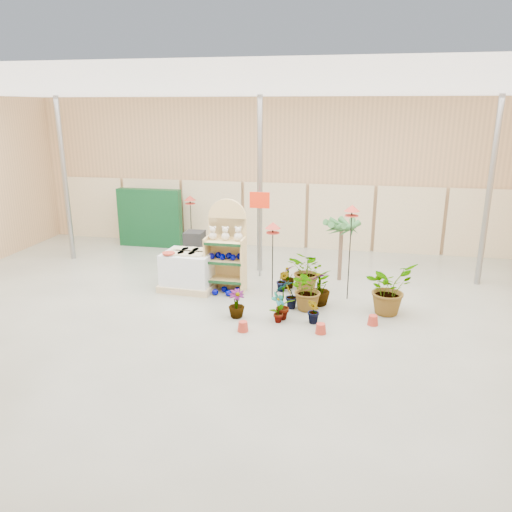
{
  "coord_description": "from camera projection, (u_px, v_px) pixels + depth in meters",
  "views": [
    {
      "loc": [
        2.4,
        -9.01,
        4.23
      ],
      "look_at": [
        0.3,
        1.5,
        1.0
      ],
      "focal_mm": 35.0,
      "sensor_mm": 36.0,
      "label": 1
    }
  ],
  "objects": [
    {
      "name": "room",
      "position": [
        236.0,
        207.0,
        10.34
      ],
      "size": [
        15.2,
        12.1,
        4.7
      ],
      "color": "gray",
      "rests_on": "ground"
    },
    {
      "name": "display_shelf",
      "position": [
        227.0,
        249.0,
        11.75
      ],
      "size": [
        0.91,
        0.58,
        2.18
      ],
      "rotation": [
        0.0,
        0.0,
        -0.0
      ],
      "color": "tan",
      "rests_on": "ground"
    },
    {
      "name": "teddy_bears",
      "position": [
        226.0,
        235.0,
        11.54
      ],
      "size": [
        0.8,
        0.2,
        0.33
      ],
      "color": "beige",
      "rests_on": "display_shelf"
    },
    {
      "name": "gazing_balls_shelf",
      "position": [
        226.0,
        256.0,
        11.67
      ],
      "size": [
        0.8,
        0.27,
        0.15
      ],
      "color": "#000279",
      "rests_on": "display_shelf"
    },
    {
      "name": "gazing_balls_floor",
      "position": [
        226.0,
        291.0,
        11.67
      ],
      "size": [
        0.63,
        0.39,
        0.15
      ],
      "color": "#000279",
      "rests_on": "ground"
    },
    {
      "name": "pallet_stack",
      "position": [
        189.0,
        270.0,
        11.95
      ],
      "size": [
        1.34,
        1.14,
        0.94
      ],
      "rotation": [
        0.0,
        0.0,
        -0.07
      ],
      "color": "#C6B085",
      "rests_on": "ground"
    },
    {
      "name": "charcoal_planters",
      "position": [
        192.0,
        252.0,
        13.56
      ],
      "size": [
        0.8,
        0.5,
        1.0
      ],
      "color": "black",
      "rests_on": "ground"
    },
    {
      "name": "trellis_stock",
      "position": [
        150.0,
        218.0,
        15.46
      ],
      "size": [
        2.0,
        0.3,
        1.8
      ],
      "primitive_type": "cube",
      "color": "#0B3B1A",
      "rests_on": "ground"
    },
    {
      "name": "offer_sign",
      "position": [
        260.0,
        217.0,
        12.45
      ],
      "size": [
        0.5,
        0.08,
        2.2
      ],
      "color": "gray",
      "rests_on": "ground"
    },
    {
      "name": "bird_table_front",
      "position": [
        273.0,
        228.0,
        10.89
      ],
      "size": [
        0.34,
        0.34,
        1.8
      ],
      "color": "black",
      "rests_on": "ground"
    },
    {
      "name": "bird_table_right",
      "position": [
        352.0,
        212.0,
        10.84
      ],
      "size": [
        0.34,
        0.34,
        2.18
      ],
      "color": "black",
      "rests_on": "ground"
    },
    {
      "name": "bird_table_back",
      "position": [
        190.0,
        200.0,
        14.52
      ],
      "size": [
        0.34,
        0.34,
        1.74
      ],
      "color": "black",
      "rests_on": "ground"
    },
    {
      "name": "palm",
      "position": [
        342.0,
        225.0,
        12.26
      ],
      "size": [
        0.7,
        0.7,
        1.66
      ],
      "color": "brown",
      "rests_on": "ground"
    },
    {
      "name": "potted_plant_0",
      "position": [
        283.0,
        299.0,
        10.21
      ],
      "size": [
        0.51,
        0.56,
        0.87
      ],
      "primitive_type": "imported",
      "rotation": [
        0.0,
        0.0,
        4.13
      ],
      "color": "#2D622E",
      "rests_on": "ground"
    },
    {
      "name": "potted_plant_1",
      "position": [
        291.0,
        296.0,
        10.77
      ],
      "size": [
        0.34,
        0.38,
        0.58
      ],
      "primitive_type": "imported",
      "rotation": [
        0.0,
        0.0,
        4.42
      ],
      "color": "#2D622E",
      "rests_on": "ground"
    },
    {
      "name": "potted_plant_2",
      "position": [
        309.0,
        288.0,
        10.69
      ],
      "size": [
        1.12,
        1.08,
        0.95
      ],
      "primitive_type": "imported",
      "rotation": [
        0.0,
        0.0,
        0.55
      ],
      "color": "#2D622E",
      "rests_on": "ground"
    },
    {
      "name": "potted_plant_3",
      "position": [
        320.0,
        288.0,
        10.96
      ],
      "size": [
        0.62,
        0.62,
        0.79
      ],
      "primitive_type": "imported",
      "rotation": [
        0.0,
        0.0,
        4.09
      ],
      "color": "#2D622E",
      "rests_on": "ground"
    },
    {
      "name": "potted_plant_5",
      "position": [
        283.0,
        281.0,
        11.79
      ],
      "size": [
        0.3,
        0.25,
        0.53
      ],
      "primitive_type": "imported",
      "rotation": [
        0.0,
        0.0,
        6.25
      ],
      "color": "#2D622E",
      "rests_on": "ground"
    },
    {
      "name": "potted_plant_6",
      "position": [
        308.0,
        271.0,
        11.78
      ],
      "size": [
        1.17,
        1.14,
        0.99
      ],
      "primitive_type": "imported",
      "rotation": [
        0.0,
        0.0,
        5.69
      ],
      "color": "#2D622E",
      "rests_on": "ground"
    },
    {
      "name": "potted_plant_7",
      "position": [
        237.0,
        304.0,
        10.33
      ],
      "size": [
        0.44,
        0.44,
        0.6
      ],
      "primitive_type": "imported",
      "rotation": [
        0.0,
        0.0,
        0.38
      ],
      "color": "#2D622E",
      "rests_on": "ground"
    },
    {
      "name": "potted_plant_8",
      "position": [
        278.0,
        308.0,
        10.07
      ],
      "size": [
        0.37,
        0.41,
        0.64
      ],
      "primitive_type": "imported",
      "rotation": [
        0.0,
        0.0,
        1.01
      ],
      "color": "#2D622E",
      "rests_on": "ground"
    },
    {
      "name": "potted_plant_9",
      "position": [
        314.0,
        311.0,
        10.02
      ],
      "size": [
        0.34,
        0.37,
        0.54
      ],
      "primitive_type": "imported",
      "rotation": [
        0.0,
        0.0,
        5.1
      ],
      "color": "#2D622E",
      "rests_on": "ground"
    },
    {
      "name": "potted_plant_10",
      "position": [
        389.0,
        288.0,
        10.48
      ],
      "size": [
        1.33,
        1.34,
        1.12
      ],
      "primitive_type": "imported",
      "rotation": [
        0.0,
        0.0,
        0.81
      ],
      "color": "#2D622E",
      "rests_on": "ground"
    },
    {
      "name": "potted_plant_11",
      "position": [
        288.0,
        277.0,
        12.02
      ],
      "size": [
        0.4,
        0.4,
        0.56
      ],
      "primitive_type": "imported",
      "rotation": [
        0.0,
        0.0,
        4.39
      ],
      "color": "#2D622E",
      "rests_on": "ground"
    }
  ]
}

